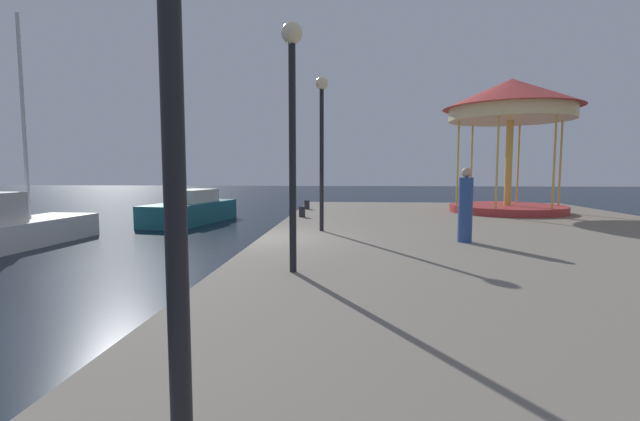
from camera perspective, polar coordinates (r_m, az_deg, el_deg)
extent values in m
plane|color=black|center=(11.82, -7.64, -7.26)|extent=(120.00, 120.00, 0.00)
cube|color=gray|center=(12.28, 24.74, -5.32)|extent=(13.39, 25.84, 0.80)
cube|color=#19606B|center=(22.19, -16.41, -0.27)|extent=(3.16, 5.88, 1.00)
cube|color=beige|center=(22.35, -16.13, 1.85)|extent=(1.94, 2.69, 0.62)
cube|color=#4C6070|center=(23.40, -14.58, 2.33)|extent=(1.28, 0.34, 0.28)
cube|color=white|center=(17.48, -36.06, -2.73)|extent=(2.54, 7.13, 0.86)
cylinder|color=silver|center=(18.33, -34.04, 9.92)|extent=(0.12, 0.12, 6.92)
cylinder|color=#B23333|center=(19.92, 23.06, 0.22)|extent=(4.63, 4.63, 0.30)
cylinder|color=gold|center=(19.86, 23.25, 5.64)|extent=(0.28, 0.28, 3.47)
cylinder|color=#F2E099|center=(19.99, 23.46, 11.34)|extent=(4.88, 4.88, 0.50)
cone|color=#C63D38|center=(20.10, 23.55, 13.73)|extent=(5.43, 5.43, 1.19)
cylinder|color=gold|center=(20.62, 28.70, 5.40)|extent=(0.08, 0.08, 3.47)
cylinder|color=gold|center=(21.89, 24.29, 5.53)|extent=(0.08, 0.08, 3.47)
cylinder|color=gold|center=(21.27, 19.04, 5.73)|extent=(0.08, 0.08, 3.47)
cylinder|color=gold|center=(19.29, 17.42, 5.85)|extent=(0.08, 0.08, 3.47)
cylinder|color=gold|center=(17.84, 21.99, 5.78)|extent=(0.08, 0.08, 3.47)
cylinder|color=gold|center=(18.57, 28.08, 5.51)|extent=(0.08, 0.08, 3.47)
cylinder|color=black|center=(2.46, -18.58, 12.31)|extent=(0.12, 0.12, 4.13)
cylinder|color=black|center=(7.49, -3.58, 6.46)|extent=(0.12, 0.12, 3.82)
sphere|color=#F9E5B2|center=(7.82, -3.68, 21.96)|extent=(0.36, 0.36, 0.36)
cylinder|color=black|center=(12.62, 0.22, 6.39)|extent=(0.12, 0.12, 4.01)
sphere|color=#F9E5B2|center=(12.85, 0.22, 16.17)|extent=(0.36, 0.36, 0.36)
cylinder|color=#2D2D33|center=(16.50, -2.34, -0.15)|extent=(0.24, 0.24, 0.40)
cylinder|color=#2D2D33|center=(19.84, -1.70, 0.76)|extent=(0.24, 0.24, 0.40)
cylinder|color=#2D4C8C|center=(11.27, 18.31, 0.08)|extent=(0.34, 0.34, 1.57)
sphere|color=tan|center=(11.23, 18.45, 4.69)|extent=(0.24, 0.24, 0.24)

